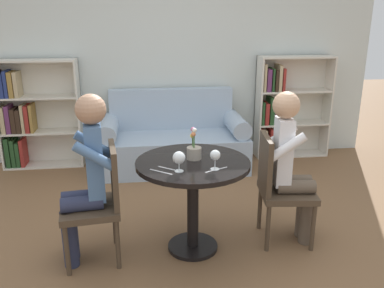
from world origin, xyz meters
name	(u,v)px	position (x,y,z in m)	size (l,w,h in m)	color
ground_plane	(193,248)	(0.00, 0.00, 0.00)	(16.00, 16.00, 0.00)	brown
back_wall	(169,52)	(0.00, 2.28, 1.35)	(5.20, 0.05, 2.70)	silver
round_table	(193,181)	(0.00, 0.00, 0.58)	(0.87, 0.87, 0.75)	black
couch	(173,142)	(0.00, 1.85, 0.31)	(1.74, 0.80, 0.92)	#9EB2C6
bookshelf_left	(30,116)	(-1.71, 2.12, 0.63)	(0.95, 0.28, 1.30)	silver
bookshelf_right	(283,109)	(1.45, 2.12, 0.62)	(0.95, 0.28, 1.30)	silver
chair_left	(99,199)	(-0.70, -0.04, 0.49)	(0.47, 0.47, 0.90)	#473828
chair_right	(279,184)	(0.70, 0.05, 0.49)	(0.46, 0.46, 0.90)	#473828
person_left	(85,175)	(-0.79, -0.05, 0.70)	(0.44, 0.37, 1.29)	#282D47
person_right	(291,164)	(0.79, 0.04, 0.67)	(0.44, 0.37, 1.25)	brown
wine_glass_left	(179,158)	(-0.12, -0.19, 0.84)	(0.09, 0.09, 0.15)	white
wine_glass_right	(215,156)	(0.14, -0.18, 0.85)	(0.07, 0.07, 0.14)	white
flower_vase	(194,150)	(0.02, 0.05, 0.82)	(0.11, 0.11, 0.25)	#9E9384
knife_left_setting	(216,170)	(0.14, -0.20, 0.75)	(0.18, 0.09, 0.00)	silver
fork_left_setting	(169,169)	(-0.19, -0.14, 0.75)	(0.16, 0.13, 0.00)	silver
knife_right_setting	(161,172)	(-0.25, -0.19, 0.75)	(0.16, 0.13, 0.00)	silver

